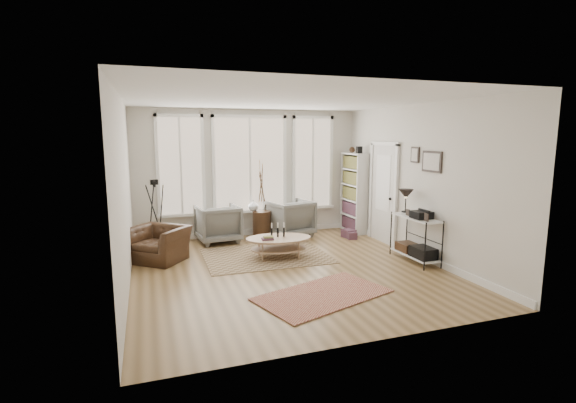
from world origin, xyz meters
name	(u,v)px	position (x,y,z in m)	size (l,w,h in m)	color
room	(289,188)	(0.02, 0.03, 1.43)	(5.50, 5.54, 2.90)	olive
bay_window	(250,166)	(0.00, 2.71, 1.61)	(4.14, 0.12, 2.24)	tan
door	(383,191)	(2.57, 1.15, 1.12)	(0.09, 1.06, 2.22)	silver
bookcase	(354,193)	(2.44, 2.23, 0.96)	(0.31, 0.85, 2.06)	white
low_shelf	(415,234)	(2.38, -0.30, 0.51)	(0.38, 1.08, 1.30)	white
wall_art	(427,160)	(2.58, -0.27, 1.88)	(0.04, 0.88, 0.44)	black
rug_main	(266,256)	(-0.15, 0.91, 0.01)	(2.34, 1.76, 0.01)	brown
rug_runner	(323,295)	(0.09, -1.30, 0.01)	(1.93, 1.07, 0.01)	maroon
coffee_table	(278,242)	(0.05, 0.73, 0.31)	(1.32, 0.92, 0.57)	tan
armchair_left	(218,223)	(-0.84, 2.30, 0.41)	(0.87, 0.90, 0.82)	slate
armchair_right	(289,218)	(0.81, 2.28, 0.42)	(0.91, 0.93, 0.85)	slate
side_table	(262,202)	(0.16, 2.33, 0.83)	(0.41, 0.41, 1.73)	#3A2315
vase	(253,205)	(0.00, 2.45, 0.75)	(0.24, 0.24, 0.25)	silver
accent_chair	(158,244)	(-2.12, 1.28, 0.32)	(0.98, 0.86, 0.64)	#3A2315
tripod_camera	(156,217)	(-2.13, 2.16, 0.66)	(0.50, 0.50, 1.43)	black
book_stack_near	(349,233)	(2.05, 1.72, 0.09)	(0.23, 0.29, 0.19)	maroon
book_stack_far	(351,235)	(2.05, 1.59, 0.08)	(0.20, 0.26, 0.16)	maroon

